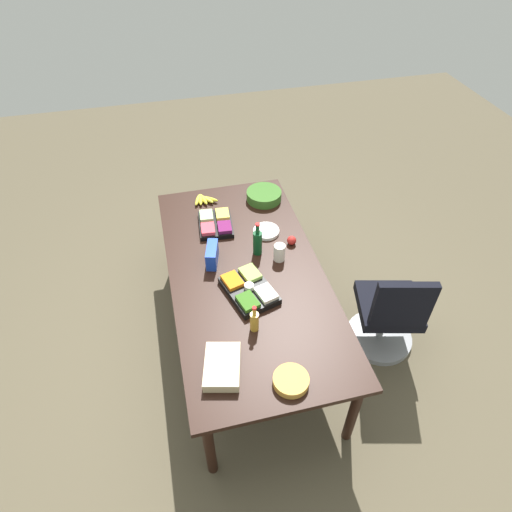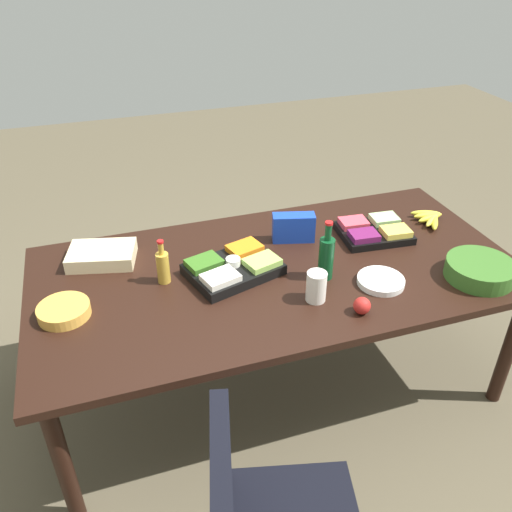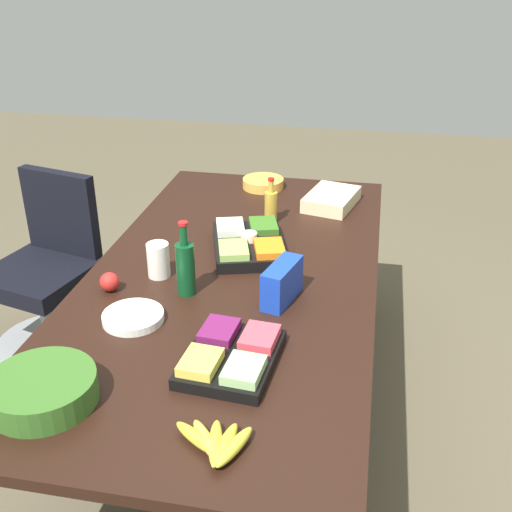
{
  "view_description": "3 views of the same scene",
  "coord_description": "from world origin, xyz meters",
  "px_view_note": "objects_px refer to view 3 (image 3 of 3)",
  "views": [
    {
      "loc": [
        2.31,
        -0.49,
        3.16
      ],
      "look_at": [
        -0.07,
        0.09,
        0.84
      ],
      "focal_mm": 30.73,
      "sensor_mm": 36.0,
      "label": 1
    },
    {
      "loc": [
        0.76,
        2.0,
        2.2
      ],
      "look_at": [
        0.1,
        -0.04,
        0.82
      ],
      "focal_mm": 37.11,
      "sensor_mm": 36.0,
      "label": 2
    },
    {
      "loc": [
        -2.21,
        -0.53,
        1.98
      ],
      "look_at": [
        0.1,
        -0.08,
        0.79
      ],
      "focal_mm": 44.31,
      "sensor_mm": 36.0,
      "label": 3
    }
  ],
  "objects_px": {
    "mayo_jar": "(158,260)",
    "sheet_cake": "(331,199)",
    "conference_table": "(233,286)",
    "dressing_bottle": "(271,206)",
    "salad_bowl": "(43,390)",
    "veggie_tray": "(249,243)",
    "office_chair": "(48,284)",
    "apple_red": "(110,282)",
    "chip_bowl": "(263,183)",
    "banana_bunch": "(215,442)",
    "wine_bottle": "(185,267)",
    "paper_plate_stack": "(133,317)",
    "fruit_platter": "(231,356)",
    "chip_bag_blue": "(282,283)"
  },
  "relations": [
    {
      "from": "chip_bowl",
      "to": "banana_bunch",
      "type": "height_order",
      "value": "chip_bowl"
    },
    {
      "from": "dressing_bottle",
      "to": "mayo_jar",
      "type": "bearing_deg",
      "value": 150.46
    },
    {
      "from": "office_chair",
      "to": "conference_table",
      "type": "bearing_deg",
      "value": -110.02
    },
    {
      "from": "office_chair",
      "to": "apple_red",
      "type": "xyz_separation_m",
      "value": [
        -0.62,
        -0.65,
        0.43
      ]
    },
    {
      "from": "salad_bowl",
      "to": "sheet_cake",
      "type": "distance_m",
      "value": 1.83
    },
    {
      "from": "chip_bowl",
      "to": "conference_table",
      "type": "bearing_deg",
      "value": -176.86
    },
    {
      "from": "banana_bunch",
      "to": "dressing_bottle",
      "type": "distance_m",
      "value": 1.53
    },
    {
      "from": "veggie_tray",
      "to": "mayo_jar",
      "type": "bearing_deg",
      "value": 133.18
    },
    {
      "from": "dressing_bottle",
      "to": "chip_bag_blue",
      "type": "bearing_deg",
      "value": -166.92
    },
    {
      "from": "conference_table",
      "to": "fruit_platter",
      "type": "height_order",
      "value": "fruit_platter"
    },
    {
      "from": "office_chair",
      "to": "apple_red",
      "type": "distance_m",
      "value": 1.0
    },
    {
      "from": "conference_table",
      "to": "chip_bowl",
      "type": "relative_size",
      "value": 10.54
    },
    {
      "from": "office_chair",
      "to": "sheet_cake",
      "type": "relative_size",
      "value": 2.91
    },
    {
      "from": "office_chair",
      "to": "mayo_jar",
      "type": "bearing_deg",
      "value": -120.65
    },
    {
      "from": "wine_bottle",
      "to": "paper_plate_stack",
      "type": "xyz_separation_m",
      "value": [
        -0.23,
        0.13,
        -0.1
      ]
    },
    {
      "from": "dressing_bottle",
      "to": "banana_bunch",
      "type": "bearing_deg",
      "value": -175.74
    },
    {
      "from": "apple_red",
      "to": "banana_bunch",
      "type": "bearing_deg",
      "value": -140.77
    },
    {
      "from": "veggie_tray",
      "to": "banana_bunch",
      "type": "xyz_separation_m",
      "value": [
        -1.19,
        -0.15,
        -0.01
      ]
    },
    {
      "from": "chip_bag_blue",
      "to": "fruit_platter",
      "type": "height_order",
      "value": "chip_bag_blue"
    },
    {
      "from": "banana_bunch",
      "to": "chip_bowl",
      "type": "bearing_deg",
      "value": 6.74
    },
    {
      "from": "mayo_jar",
      "to": "sheet_cake",
      "type": "relative_size",
      "value": 0.45
    },
    {
      "from": "banana_bunch",
      "to": "paper_plate_stack",
      "type": "relative_size",
      "value": 1.06
    },
    {
      "from": "conference_table",
      "to": "apple_red",
      "type": "height_order",
      "value": "apple_red"
    },
    {
      "from": "conference_table",
      "to": "mayo_jar",
      "type": "distance_m",
      "value": 0.32
    },
    {
      "from": "salad_bowl",
      "to": "sheet_cake",
      "type": "xyz_separation_m",
      "value": [
        1.69,
        -0.7,
        -0.01
      ]
    },
    {
      "from": "chip_bowl",
      "to": "dressing_bottle",
      "type": "relative_size",
      "value": 1.0
    },
    {
      "from": "conference_table",
      "to": "wine_bottle",
      "type": "relative_size",
      "value": 7.85
    },
    {
      "from": "salad_bowl",
      "to": "wine_bottle",
      "type": "bearing_deg",
      "value": -18.5
    },
    {
      "from": "fruit_platter",
      "to": "paper_plate_stack",
      "type": "relative_size",
      "value": 1.74
    },
    {
      "from": "mayo_jar",
      "to": "fruit_platter",
      "type": "relative_size",
      "value": 0.37
    },
    {
      "from": "salad_bowl",
      "to": "veggie_tray",
      "type": "height_order",
      "value": "same"
    },
    {
      "from": "apple_red",
      "to": "paper_plate_stack",
      "type": "bearing_deg",
      "value": -138.59
    },
    {
      "from": "conference_table",
      "to": "dressing_bottle",
      "type": "relative_size",
      "value": 10.51
    },
    {
      "from": "wine_bottle",
      "to": "veggie_tray",
      "type": "relative_size",
      "value": 0.61
    },
    {
      "from": "conference_table",
      "to": "veggie_tray",
      "type": "bearing_deg",
      "value": -7.07
    },
    {
      "from": "dressing_bottle",
      "to": "paper_plate_stack",
      "type": "distance_m",
      "value": 1.02
    },
    {
      "from": "office_chair",
      "to": "salad_bowl",
      "type": "height_order",
      "value": "office_chair"
    },
    {
      "from": "salad_bowl",
      "to": "apple_red",
      "type": "bearing_deg",
      "value": 5.72
    },
    {
      "from": "office_chair",
      "to": "mayo_jar",
      "type": "xyz_separation_m",
      "value": [
        -0.47,
        -0.8,
        0.46
      ]
    },
    {
      "from": "wine_bottle",
      "to": "conference_table",
      "type": "bearing_deg",
      "value": -35.57
    },
    {
      "from": "mayo_jar",
      "to": "dressing_bottle",
      "type": "xyz_separation_m",
      "value": [
        0.62,
        -0.35,
        0.01
      ]
    },
    {
      "from": "salad_bowl",
      "to": "veggie_tray",
      "type": "xyz_separation_m",
      "value": [
        1.1,
        -0.39,
        -0.01
      ]
    },
    {
      "from": "chip_bag_blue",
      "to": "banana_bunch",
      "type": "height_order",
      "value": "chip_bag_blue"
    },
    {
      "from": "sheet_cake",
      "to": "dressing_bottle",
      "type": "height_order",
      "value": "dressing_bottle"
    },
    {
      "from": "conference_table",
      "to": "apple_red",
      "type": "bearing_deg",
      "value": 117.83
    },
    {
      "from": "office_chair",
      "to": "salad_bowl",
      "type": "distance_m",
      "value": 1.53
    },
    {
      "from": "salad_bowl",
      "to": "chip_bag_blue",
      "type": "height_order",
      "value": "chip_bag_blue"
    },
    {
      "from": "chip_bag_blue",
      "to": "apple_red",
      "type": "xyz_separation_m",
      "value": [
        -0.05,
        0.67,
        -0.04
      ]
    },
    {
      "from": "chip_bag_blue",
      "to": "salad_bowl",
      "type": "bearing_deg",
      "value": 139.8
    },
    {
      "from": "banana_bunch",
      "to": "salad_bowl",
      "type": "bearing_deg",
      "value": 80.1
    }
  ]
}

